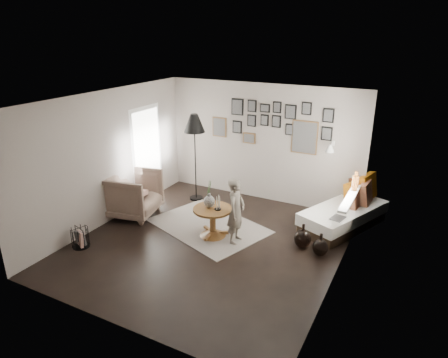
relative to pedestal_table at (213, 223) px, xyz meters
The scene contains 23 objects.
ground 0.40m from the pedestal_table, 74.80° to the right, with size 4.80×4.80×0.00m, color black.
wall_back 2.35m from the pedestal_table, 87.81° to the left, with size 4.50×4.50×0.00m, color gray.
wall_front 2.89m from the pedestal_table, 88.29° to the right, with size 4.50×4.50×0.00m, color gray.
wall_left 2.42m from the pedestal_table, behind, with size 4.80×4.80×0.00m, color gray.
wall_right 2.57m from the pedestal_table, ahead, with size 4.80×4.80×0.00m, color gray.
ceiling 2.36m from the pedestal_table, 74.80° to the right, with size 4.80×4.80×0.00m, color white.
door_left 2.47m from the pedestal_table, 157.25° to the left, with size 0.00×2.14×2.14m.
window_right 2.57m from the pedestal_table, 24.85° to the left, with size 0.15×1.32×1.30m.
gallery_wall 2.58m from the pedestal_table, 80.00° to the left, with size 2.74×0.03×1.08m.
wall_sconce 2.73m from the pedestal_table, 48.41° to the left, with size 0.18×0.36×0.16m.
rug 0.48m from the pedestal_table, 132.14° to the left, with size 2.18×1.52×0.01m, color beige.
pedestal_table is the anchor object (origin of this frame).
vase 0.47m from the pedestal_table, 165.96° to the left, with size 0.21×0.21×0.52m.
candles 0.45m from the pedestal_table, ahead, with size 0.12×0.12×0.27m.
daybed 2.61m from the pedestal_table, 37.13° to the left, with size 1.49×2.05×0.93m.
magazine_on_daybed 2.29m from the pedestal_table, 24.17° to the left, with size 0.21×0.29×0.02m, color black.
armchair 1.93m from the pedestal_table, behind, with size 0.99×1.02×0.93m, color brown.
armchair_cushion 1.92m from the pedestal_table, behind, with size 0.42×0.42×0.10m, color beige.
floor_lamp 2.31m from the pedestal_table, 131.18° to the left, with size 0.46×0.46×1.96m.
magazine_basket 2.39m from the pedestal_table, 143.09° to the right, with size 0.36×0.36×0.37m.
demijohn_large 1.66m from the pedestal_table, 12.72° to the left, with size 0.30×0.30×0.45m.
demijohn_small 1.98m from the pedestal_table, ahead, with size 0.27×0.27×0.41m.
child 0.59m from the pedestal_table, ahead, with size 0.44×0.29×1.22m, color #6C6155.
Camera 1 is at (3.18, -5.51, 3.66)m, focal length 32.00 mm.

